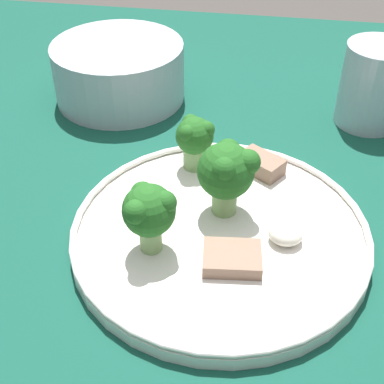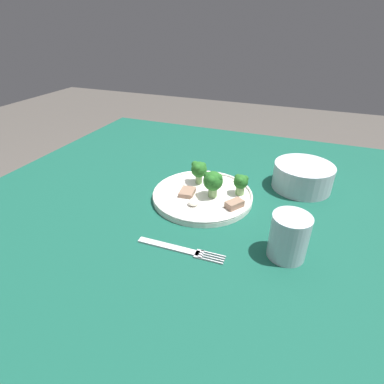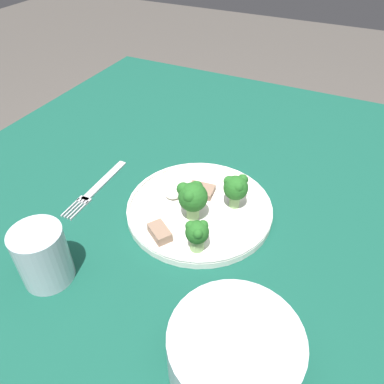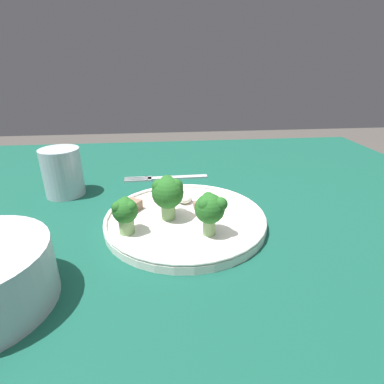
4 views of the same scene
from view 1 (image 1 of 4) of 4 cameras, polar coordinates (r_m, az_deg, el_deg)
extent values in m
cube|color=#114738|center=(0.46, 2.44, -9.09)|extent=(1.10, 1.13, 0.03)
cylinder|color=brown|center=(1.20, -18.40, 0.37)|extent=(0.06, 0.06, 0.71)
cylinder|color=white|center=(0.47, 2.66, -4.63)|extent=(0.26, 0.26, 0.01)
torus|color=white|center=(0.46, 2.69, -3.82)|extent=(0.26, 0.26, 0.01)
cylinder|color=#B7BCC6|center=(0.67, -7.79, 12.60)|extent=(0.16, 0.16, 0.07)
cylinder|color=silver|center=(0.67, -7.75, 12.17)|extent=(0.13, 0.13, 0.05)
cylinder|color=#B2C1CC|center=(0.64, 18.80, 10.74)|extent=(0.07, 0.07, 0.09)
cylinder|color=silver|center=(0.65, 18.47, 9.36)|extent=(0.06, 0.06, 0.05)
cylinder|color=#7FA866|center=(0.48, 3.82, -0.76)|extent=(0.02, 0.02, 0.03)
sphere|color=#215B1E|center=(0.46, 3.99, 2.23)|extent=(0.05, 0.05, 0.05)
sphere|color=#215B1E|center=(0.45, 5.95, 3.18)|extent=(0.02, 0.02, 0.02)
sphere|color=#215B1E|center=(0.46, 3.29, 4.39)|extent=(0.02, 0.02, 0.02)
sphere|color=#215B1E|center=(0.44, 2.91, 2.49)|extent=(0.02, 0.02, 0.02)
cylinder|color=#7FA866|center=(0.53, 0.27, 3.80)|extent=(0.02, 0.02, 0.02)
sphere|color=#215B1E|center=(0.52, 0.28, 6.02)|extent=(0.04, 0.04, 0.04)
sphere|color=#215B1E|center=(0.51, 1.52, 6.69)|extent=(0.02, 0.02, 0.02)
sphere|color=#215B1E|center=(0.52, -0.16, 7.41)|extent=(0.02, 0.02, 0.02)
sphere|color=#215B1E|center=(0.50, -0.51, 6.27)|extent=(0.02, 0.02, 0.02)
cylinder|color=#7FA866|center=(0.44, -4.52, -4.99)|extent=(0.02, 0.02, 0.03)
sphere|color=#215B1E|center=(0.42, -4.71, -2.22)|extent=(0.04, 0.04, 0.04)
sphere|color=#215B1E|center=(0.41, -3.02, -1.40)|extent=(0.02, 0.02, 0.02)
sphere|color=#215B1E|center=(0.42, -5.30, -0.14)|extent=(0.02, 0.02, 0.02)
sphere|color=#215B1E|center=(0.41, -6.01, -2.13)|extent=(0.02, 0.02, 0.02)
cube|color=#846651|center=(0.43, 4.30, -7.05)|extent=(0.05, 0.04, 0.01)
cube|color=#846651|center=(0.53, 7.36, 2.97)|extent=(0.05, 0.05, 0.02)
ellipsoid|color=silver|center=(0.46, 9.96, -4.43)|extent=(0.03, 0.03, 0.02)
camera|label=2|loc=(0.82, 66.45, 24.90)|focal=28.00mm
camera|label=3|loc=(0.83, -10.48, 47.74)|focal=35.00mm
camera|label=4|loc=(0.59, -44.53, 20.94)|focal=28.00mm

